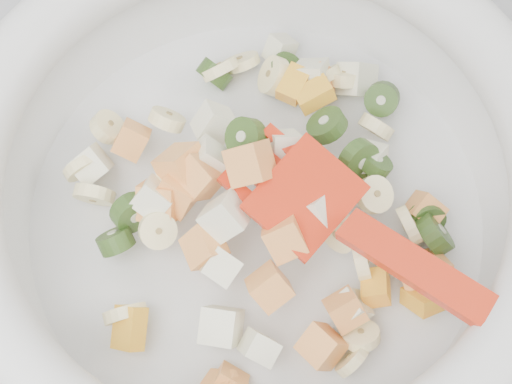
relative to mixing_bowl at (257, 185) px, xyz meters
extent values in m
cylinder|color=silver|center=(0.00, 0.00, -0.05)|extent=(0.31, 0.31, 0.02)
torus|color=silver|center=(0.00, 0.00, 0.02)|extent=(0.38, 0.38, 0.04)
cylinder|color=#FFFDAA|center=(0.04, -0.10, -0.03)|extent=(0.02, 0.02, 0.02)
cylinder|color=#FFFDAA|center=(0.02, 0.09, -0.02)|extent=(0.02, 0.03, 0.03)
cylinder|color=#FFFDAA|center=(-0.09, -0.06, -0.03)|extent=(0.04, 0.02, 0.04)
cylinder|color=#FFFDAA|center=(0.05, -0.03, -0.01)|extent=(0.03, 0.03, 0.03)
cylinder|color=#FFFDAA|center=(0.08, -0.04, -0.02)|extent=(0.03, 0.03, 0.02)
cylinder|color=#FFFDAA|center=(-0.05, 0.06, -0.02)|extent=(0.02, 0.03, 0.03)
cylinder|color=#FFFDAA|center=(0.07, -0.01, -0.01)|extent=(0.03, 0.03, 0.02)
cylinder|color=#FFFDAA|center=(0.06, -0.05, -0.02)|extent=(0.01, 0.03, 0.03)
cylinder|color=#FFFDAA|center=(0.00, 0.11, -0.03)|extent=(0.03, 0.03, 0.03)
cylinder|color=#FFFDAA|center=(0.09, -0.03, -0.02)|extent=(0.02, 0.03, 0.03)
cylinder|color=#FFFDAA|center=(-0.05, 0.01, -0.01)|extent=(0.03, 0.03, 0.03)
cylinder|color=#FFFDAA|center=(-0.10, 0.02, -0.02)|extent=(0.04, 0.02, 0.04)
cylinder|color=#FFFDAA|center=(0.06, 0.09, -0.03)|extent=(0.03, 0.02, 0.03)
cylinder|color=#FFFDAA|center=(-0.09, 0.07, -0.02)|extent=(0.03, 0.03, 0.03)
cylinder|color=#FFFDAA|center=(0.05, -0.09, -0.03)|extent=(0.03, 0.03, 0.02)
cylinder|color=#FFFDAA|center=(-0.11, 0.04, -0.02)|extent=(0.04, 0.02, 0.04)
cylinder|color=#FFFDAA|center=(0.08, 0.05, -0.03)|extent=(0.03, 0.03, 0.03)
cylinder|color=#FFFDAA|center=(-0.01, 0.10, -0.02)|extent=(0.04, 0.03, 0.03)
cylinder|color=#FFFDAA|center=(0.07, 0.09, -0.03)|extent=(0.03, 0.03, 0.03)
cylinder|color=#FFFDAA|center=(-0.06, -0.02, -0.01)|extent=(0.03, 0.03, 0.02)
cube|color=#FF9750|center=(-0.03, 0.01, 0.00)|extent=(0.04, 0.03, 0.03)
cube|color=#FF9750|center=(0.00, -0.06, -0.01)|extent=(0.03, 0.03, 0.03)
cube|color=#FF9750|center=(-0.05, 0.01, -0.01)|extent=(0.04, 0.04, 0.03)
cube|color=#FF9750|center=(0.09, -0.06, -0.02)|extent=(0.03, 0.03, 0.03)
cube|color=#FF9750|center=(-0.04, 0.02, 0.00)|extent=(0.04, 0.04, 0.04)
cube|color=#FF9750|center=(0.10, -0.02, -0.02)|extent=(0.03, 0.03, 0.03)
cube|color=#FF9750|center=(-0.03, -0.03, -0.01)|extent=(0.03, 0.03, 0.03)
cube|color=#FF9750|center=(0.03, -0.10, -0.02)|extent=(0.03, 0.03, 0.03)
cube|color=#FF9750|center=(0.10, -0.06, -0.02)|extent=(0.03, 0.03, 0.03)
cube|color=#FF9750|center=(0.00, 0.01, 0.02)|extent=(0.03, 0.03, 0.04)
cube|color=#FF9750|center=(0.04, -0.08, -0.02)|extent=(0.03, 0.03, 0.03)
cube|color=#FF9750|center=(0.01, -0.04, 0.00)|extent=(0.03, 0.03, 0.03)
cube|color=#FF9750|center=(0.05, 0.08, -0.02)|extent=(0.03, 0.02, 0.03)
cube|color=#FF9750|center=(-0.06, 0.00, -0.01)|extent=(0.03, 0.04, 0.03)
cube|color=#FF9750|center=(-0.08, 0.05, -0.02)|extent=(0.03, 0.03, 0.03)
cylinder|color=#4E882D|center=(0.00, 0.03, 0.01)|extent=(0.03, 0.03, 0.03)
cylinder|color=#4E882D|center=(0.08, 0.01, -0.01)|extent=(0.03, 0.03, 0.02)
cylinder|color=#4E882D|center=(0.03, 0.10, -0.03)|extent=(0.04, 0.04, 0.03)
cylinder|color=#4E882D|center=(0.07, 0.01, -0.01)|extent=(0.04, 0.03, 0.04)
cylinder|color=#4E882D|center=(0.09, 0.06, -0.02)|extent=(0.03, 0.03, 0.03)
cylinder|color=#4E882D|center=(0.05, 0.04, -0.01)|extent=(0.03, 0.03, 0.03)
cylinder|color=#4E882D|center=(-0.02, 0.10, -0.03)|extent=(0.03, 0.03, 0.03)
cylinder|color=#4E882D|center=(0.10, -0.02, -0.02)|extent=(0.03, 0.02, 0.03)
cylinder|color=#4E882D|center=(-0.09, -0.02, -0.02)|extent=(0.03, 0.03, 0.03)
cylinder|color=#4E882D|center=(-0.08, 0.00, -0.01)|extent=(0.04, 0.02, 0.03)
cylinder|color=#4E882D|center=(0.11, -0.03, -0.02)|extent=(0.03, 0.03, 0.03)
cube|color=beige|center=(0.07, 0.02, -0.02)|extent=(0.03, 0.02, 0.02)
cube|color=beige|center=(-0.03, -0.05, -0.01)|extent=(0.03, 0.03, 0.03)
cube|color=beige|center=(-0.03, 0.02, 0.00)|extent=(0.03, 0.03, 0.03)
cube|color=beige|center=(-0.02, -0.02, 0.00)|extent=(0.03, 0.03, 0.04)
cube|color=beige|center=(0.07, 0.02, -0.02)|extent=(0.03, 0.03, 0.03)
cube|color=beige|center=(-0.02, 0.05, -0.01)|extent=(0.03, 0.03, 0.03)
cube|color=beige|center=(0.02, 0.02, 0.00)|extent=(0.02, 0.03, 0.03)
cube|color=beige|center=(0.03, 0.12, -0.03)|extent=(0.03, 0.03, 0.03)
cube|color=beige|center=(0.05, 0.09, -0.02)|extent=(0.03, 0.03, 0.03)
cube|color=beige|center=(0.03, -0.02, 0.00)|extent=(0.03, 0.03, 0.03)
cube|color=beige|center=(0.05, -0.08, -0.02)|extent=(0.03, 0.02, 0.03)
cube|color=beige|center=(0.08, 0.09, -0.03)|extent=(0.03, 0.03, 0.04)
cube|color=beige|center=(-0.06, 0.00, -0.01)|extent=(0.03, 0.03, 0.03)
cube|color=beige|center=(-0.10, 0.04, -0.02)|extent=(0.03, 0.03, 0.03)
cube|color=beige|center=(-0.01, -0.09, -0.02)|extent=(0.03, 0.03, 0.03)
cube|color=beige|center=(-0.03, -0.08, -0.02)|extent=(0.03, 0.03, 0.03)
cube|color=yellow|center=(0.05, 0.07, -0.01)|extent=(0.03, 0.02, 0.02)
cube|color=yellow|center=(0.06, -0.06, -0.02)|extent=(0.02, 0.03, 0.02)
cube|color=yellow|center=(-0.08, -0.07, -0.02)|extent=(0.03, 0.03, 0.03)
cube|color=yellow|center=(0.09, -0.07, -0.03)|extent=(0.03, 0.03, 0.03)
cube|color=yellow|center=(0.03, 0.08, -0.02)|extent=(0.03, 0.03, 0.01)
cube|color=red|center=(0.03, -0.01, 0.01)|extent=(0.08, 0.08, 0.02)
cube|color=red|center=(0.02, 0.02, 0.01)|extent=(0.02, 0.02, 0.01)
cube|color=red|center=(0.01, 0.02, 0.01)|extent=(0.02, 0.02, 0.01)
cube|color=red|center=(0.00, 0.01, 0.01)|extent=(0.02, 0.02, 0.01)
cube|color=red|center=(-0.01, 0.00, 0.01)|extent=(0.02, 0.02, 0.01)
cube|color=red|center=(0.11, -0.10, 0.03)|extent=(0.14, 0.15, 0.04)
camera|label=1|loc=(-0.02, -0.20, 0.43)|focal=55.00mm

